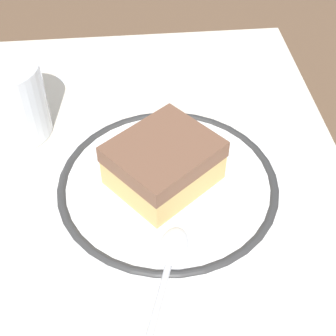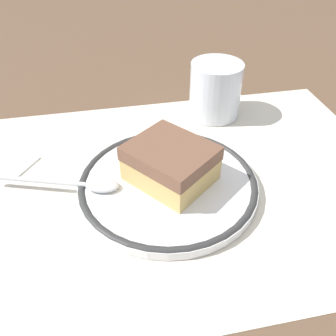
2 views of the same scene
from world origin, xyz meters
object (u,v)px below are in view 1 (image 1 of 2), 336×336
(cake_slice, at_px, (164,163))
(cup, at_px, (10,105))
(spoon, at_px, (167,270))
(napkin, at_px, (96,66))
(plate, at_px, (168,185))

(cake_slice, distance_m, cup, 0.18)
(spoon, distance_m, napkin, 0.32)
(plate, height_order, cup, cup)
(spoon, relative_size, cup, 1.83)
(plate, relative_size, spoon, 1.41)
(cup, bearing_deg, spoon, -144.33)
(plate, xyz_separation_m, cup, (0.10, 0.16, 0.03))
(cake_slice, height_order, napkin, cake_slice)
(plate, xyz_separation_m, cake_slice, (0.00, 0.00, 0.03))
(plate, height_order, napkin, plate)
(cup, distance_m, napkin, 0.15)
(plate, bearing_deg, cup, 56.32)
(plate, height_order, cake_slice, cake_slice)
(plate, distance_m, napkin, 0.23)
(napkin, bearing_deg, cake_slice, -162.69)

